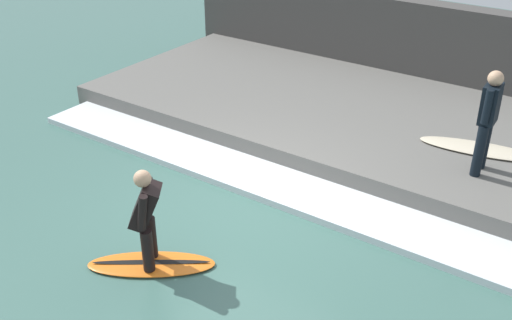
{
  "coord_description": "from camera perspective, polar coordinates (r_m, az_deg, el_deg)",
  "views": [
    {
      "loc": [
        -5.76,
        -4.3,
        4.81
      ],
      "look_at": [
        0.43,
        0.0,
        0.7
      ],
      "focal_mm": 42.0,
      "sensor_mm": 36.0,
      "label": 1
    }
  ],
  "objects": [
    {
      "name": "concrete_ledge",
      "position": [
        11.29,
        9.26,
        4.06
      ],
      "size": [
        4.4,
        10.11,
        0.37
      ],
      "primitive_type": "cube",
      "color": "#66635E",
      "rests_on": "ground_plane"
    },
    {
      "name": "surfer_waiting_near",
      "position": [
        9.18,
        21.22,
        3.86
      ],
      "size": [
        0.53,
        0.24,
        1.58
      ],
      "color": "black",
      "rests_on": "concrete_ledge"
    },
    {
      "name": "surfboard_riding",
      "position": [
        7.79,
        -9.93,
        -9.74
      ],
      "size": [
        1.36,
        1.62,
        0.07
      ],
      "color": "orange",
      "rests_on": "ground_plane"
    },
    {
      "name": "surfer_riding",
      "position": [
        7.34,
        -10.43,
        -5.04
      ],
      "size": [
        0.53,
        0.54,
        1.33
      ],
      "color": "black",
      "rests_on": "surfboard_riding"
    },
    {
      "name": "wave_foam_crest",
      "position": [
        9.25,
        1.74,
        -2.31
      ],
      "size": [
        0.97,
        9.6,
        0.11
      ],
      "primitive_type": "cube",
      "color": "silver",
      "rests_on": "ground_plane"
    },
    {
      "name": "ground_plane",
      "position": [
        8.64,
        -1.62,
        -5.19
      ],
      "size": [
        28.0,
        28.0,
        0.0
      ],
      "primitive_type": "plane",
      "color": "#426B60"
    },
    {
      "name": "back_wall",
      "position": [
        13.15,
        14.38,
        10.59
      ],
      "size": [
        0.5,
        10.61,
        1.86
      ],
      "primitive_type": "cube",
      "color": "#474442",
      "rests_on": "ground_plane"
    },
    {
      "name": "surfboard_waiting_near",
      "position": [
        10.18,
        20.7,
        0.98
      ],
      "size": [
        0.87,
        2.0,
        0.06
      ],
      "color": "beige",
      "rests_on": "concrete_ledge"
    }
  ]
}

